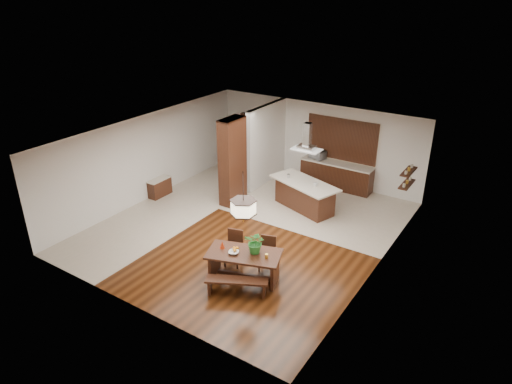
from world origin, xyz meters
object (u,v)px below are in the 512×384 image
Objects in this scene: fruit_bowl at (234,252)px; dining_table at (244,260)px; dining_chair_left at (233,249)px; pendant_lantern at (243,198)px; dining_bench at (237,287)px; microwave at (317,154)px; island_cup at (316,184)px; hallway_console at (160,187)px; foliage_plant at (256,243)px; dining_chair_right at (267,254)px; range_hood at (307,137)px; kitchen_island at (304,195)px.

dining_table is at bearing 38.45° from fruit_bowl.
dining_chair_left is 1.91m from pendant_lantern.
microwave is (-1.40, 7.05, 0.90)m from dining_bench.
island_cup is at bearing 67.37° from dining_chair_left.
foliage_plant is (5.45, -2.26, 0.72)m from hallway_console.
pendant_lantern reaches higher than dining_chair_right.
foliage_plant reaches higher than dining_table.
microwave is (-0.63, 2.16, -1.36)m from range_hood.
microwave is at bearing 100.52° from pendant_lantern.
dining_table is 1.34× the size of dining_bench.
dining_chair_left is 0.37× the size of kitchen_island.
hallway_console is 6.07m from pendant_lantern.
fruit_bowl is at bearing -66.21° from kitchen_island.
dining_chair_left is 1.66× the size of foliage_plant.
dining_chair_right is 5.99m from microwave.
dining_chair_left reaches higher than dining_chair_right.
microwave is at bearing 98.59° from fruit_bowl.
dining_chair_left is at bearing 166.24° from foliage_plant.
microwave is at bearing 44.87° from hallway_console.
range_hood reaches higher than dining_chair_right.
hallway_console is at bearing 140.32° from dining_chair_left.
foliage_plant is 4.24× the size of island_cup.
range_hood reaches higher than kitchen_island.
range_hood reaches higher than island_cup.
dining_bench is at bearing -85.84° from island_cup.
pendant_lantern is at bearing 0.00° from dining_table.
fruit_bowl is (-0.43, -0.33, -0.25)m from foliage_plant.
dining_table is 0.79× the size of kitchen_island.
hallway_console is 5.75m from dining_chair_right.
dining_bench is 4.85m from island_cup.
microwave reaches higher than fruit_bowl.
hallway_console is 0.98× the size of dining_chair_right.
hallway_console is 0.59× the size of dining_bench.
kitchen_island is (-0.57, 4.27, -1.75)m from pendant_lantern.
dining_bench is 4.96m from kitchen_island.
kitchen_island is 2.34m from microwave.
range_hood reaches higher than hallway_console.
foliage_plant is 0.60m from fruit_bowl.
dining_bench is 0.84m from fruit_bowl.
dining_chair_left is at bearing 129.30° from dining_bench.
range_hood reaches higher than foliage_plant.
kitchen_island is 0.68m from island_cup.
foliage_plant is 4.21m from kitchen_island.
dining_bench is at bearing -66.35° from dining_chair_left.
microwave is (-1.44, 5.77, 0.66)m from dining_chair_right.
island_cup is at bearing 95.34° from foliage_plant.
dining_chair_right is 0.69× the size of pendant_lantern.
hallway_console is 0.93× the size of dining_chair_left.
kitchen_island reaches higher than hallway_console.
island_cup is at bearing 94.16° from dining_bench.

